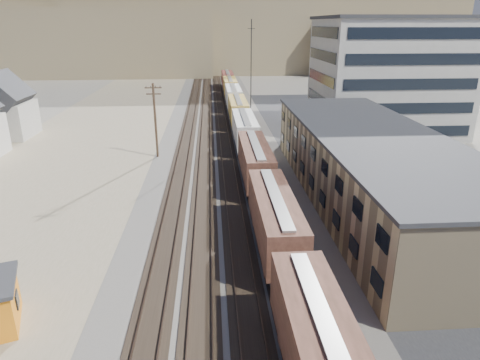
{
  "coord_description": "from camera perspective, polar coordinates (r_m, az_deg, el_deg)",
  "views": [
    {
      "loc": [
        -1.06,
        -15.03,
        17.23
      ],
      "look_at": [
        1.61,
        23.75,
        3.0
      ],
      "focal_mm": 32.0,
      "sensor_mm": 36.0,
      "label": 1
    }
  ],
  "objects": [
    {
      "name": "ballast_bed",
      "position": [
        67.28,
        -2.91,
        5.26
      ],
      "size": [
        18.0,
        200.0,
        0.06
      ],
      "primitive_type": "cube",
      "color": "#4C4742",
      "rests_on": "ground"
    },
    {
      "name": "dirt_yard",
      "position": [
        60.69,
        -21.95,
        2.13
      ],
      "size": [
        24.0,
        180.0,
        0.03
      ],
      "primitive_type": "cube",
      "color": "#7D7256",
      "rests_on": "ground"
    },
    {
      "name": "asphalt_lot",
      "position": [
        57.72,
        19.83,
        1.53
      ],
      "size": [
        26.0,
        120.0,
        0.04
      ],
      "primitive_type": "cube",
      "color": "#232326",
      "rests_on": "ground"
    },
    {
      "name": "rail_tracks",
      "position": [
        67.25,
        -3.38,
        5.32
      ],
      "size": [
        11.4,
        200.0,
        0.24
      ],
      "color": "black",
      "rests_on": "ground"
    },
    {
      "name": "freight_train",
      "position": [
        70.15,
        0.13,
        8.23
      ],
      "size": [
        3.0,
        119.74,
        4.46
      ],
      "color": "black",
      "rests_on": "ground"
    },
    {
      "name": "warehouse",
      "position": [
        45.21,
        17.06,
        1.72
      ],
      "size": [
        12.4,
        40.4,
        7.25
      ],
      "color": "tan",
      "rests_on": "ground"
    },
    {
      "name": "office_tower",
      "position": [
        76.18,
        18.99,
        13.05
      ],
      "size": [
        22.6,
        18.6,
        18.45
      ],
      "color": "#9E998E",
      "rests_on": "ground"
    },
    {
      "name": "utility_pole_north",
      "position": [
        58.74,
        -11.23,
        8.0
      ],
      "size": [
        2.2,
        0.32,
        10.0
      ],
      "color": "#382619",
      "rests_on": "ground"
    },
    {
      "name": "radio_mast",
      "position": [
        75.8,
        1.48,
        13.96
      ],
      "size": [
        1.2,
        0.16,
        18.0
      ],
      "color": "black",
      "rests_on": "ground"
    },
    {
      "name": "hills_north",
      "position": [
        182.98,
        -3.75,
        19.08
      ],
      "size": [
        265.0,
        80.0,
        32.0
      ],
      "color": "brown",
      "rests_on": "ground"
    },
    {
      "name": "parked_car_blue",
      "position": [
        63.83,
        19.95,
        3.95
      ],
      "size": [
        4.92,
        6.23,
        1.57
      ],
      "primitive_type": "imported",
      "rotation": [
        0.0,
        0.0,
        0.48
      ],
      "color": "navy",
      "rests_on": "ground"
    },
    {
      "name": "parked_car_far",
      "position": [
        80.92,
        20.31,
        7.18
      ],
      "size": [
        3.77,
        5.37,
        1.7
      ],
      "primitive_type": "imported",
      "rotation": [
        0.0,
        0.0,
        0.39
      ],
      "color": "white",
      "rests_on": "ground"
    }
  ]
}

